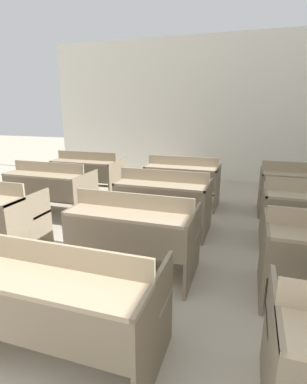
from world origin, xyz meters
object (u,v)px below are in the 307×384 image
at_px(bench_third_left, 51,187).
at_px(bench_back_center, 183,179).
at_px(bench_second_center, 134,231).
at_px(bench_front_center, 66,299).
at_px(bench_back_left, 88,172).
at_px(bench_back_right, 302,188).
at_px(bench_third_center, 164,198).

xyz_separation_m(bench_third_left, bench_back_center, (1.82, 1.16, 0.00)).
bearing_deg(bench_back_center, bench_second_center, -89.44).
bearing_deg(bench_front_center, bench_back_center, 90.21).
bearing_deg(bench_third_left, bench_back_center, 32.52).
relative_size(bench_second_center, bench_back_left, 1.00).
bearing_deg(bench_back_right, bench_back_left, 179.80).
distance_m(bench_back_left, bench_back_center, 1.84).
xyz_separation_m(bench_third_left, bench_third_center, (1.82, -0.04, 0.00)).
height_order(bench_front_center, bench_back_left, same).
bearing_deg(bench_back_left, bench_third_left, -89.16).
height_order(bench_third_center, bench_back_center, same).
height_order(bench_second_center, bench_third_center, same).
bearing_deg(bench_back_center, bench_third_left, -147.48).
bearing_deg(bench_back_left, bench_third_center, -33.04).
xyz_separation_m(bench_second_center, bench_back_left, (-1.86, 2.35, 0.00)).
relative_size(bench_third_left, bench_third_center, 1.00).
bearing_deg(bench_back_left, bench_front_center, -62.26).
relative_size(bench_front_center, bench_back_right, 1.00).
distance_m(bench_front_center, bench_back_left, 3.97).
relative_size(bench_front_center, bench_second_center, 1.00).
bearing_deg(bench_third_left, bench_second_center, -32.90).
relative_size(bench_front_center, bench_third_left, 1.00).
distance_m(bench_third_left, bench_back_center, 2.16).
height_order(bench_second_center, bench_back_left, same).
bearing_deg(bench_second_center, bench_front_center, -90.50).
height_order(bench_front_center, bench_second_center, same).
bearing_deg(bench_front_center, bench_back_left, 117.74).
xyz_separation_m(bench_front_center, bench_back_left, (-1.85, 3.51, 0.00)).
bearing_deg(bench_back_right, bench_third_center, -147.57).
relative_size(bench_front_center, bench_back_left, 1.00).
relative_size(bench_back_center, bench_back_right, 1.00).
height_order(bench_third_left, bench_back_left, same).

